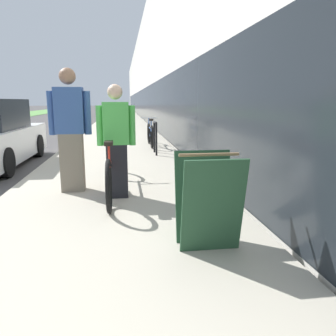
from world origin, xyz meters
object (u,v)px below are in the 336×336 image
Objects in this scene: tandem_bicycle at (111,167)px; person_rider at (116,142)px; bike_rack_hoop at (155,134)px; sandwich_board_sign at (208,200)px; cruiser_bike_nearest at (150,134)px; person_bystander at (71,131)px.

person_rider is (0.10, -0.37, 0.43)m from tandem_bicycle.
sandwich_board_sign reaches higher than bike_rack_hoop.
bike_rack_hoop is (0.92, 3.83, -0.28)m from person_rider.
cruiser_bike_nearest is at bearing 89.56° from sandwich_board_sign.
person_rider is 5.49m from cruiser_bike_nearest.
person_rider is at bearing 116.03° from sandwich_board_sign.
person_bystander is at bearing -115.35° from bike_rack_hoop.
sandwich_board_sign is (0.87, -1.77, -0.35)m from person_rider.
bike_rack_hoop is at bearing 76.45° from person_rider.
person_bystander reaches higher than bike_rack_hoop.
bike_rack_hoop is at bearing 64.65° from person_bystander.
cruiser_bike_nearest is at bearing 72.06° from person_bystander.
bike_rack_hoop is 0.94× the size of sandwich_board_sign.
tandem_bicycle is 3.15× the size of sandwich_board_sign.
tandem_bicycle is 2.35m from sandwich_board_sign.
person_bystander is at bearing 125.05° from sandwich_board_sign.
bike_rack_hoop is (1.02, 3.46, 0.15)m from tandem_bicycle.
tandem_bicycle is 5.13m from cruiser_bike_nearest.
tandem_bicycle is 1.54× the size of person_bystander.
tandem_bicycle is at bearing -101.44° from cruiser_bike_nearest.
person_rider reaches higher than bike_rack_hoop.
person_bystander is (-0.59, 0.06, 0.56)m from tandem_bicycle.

